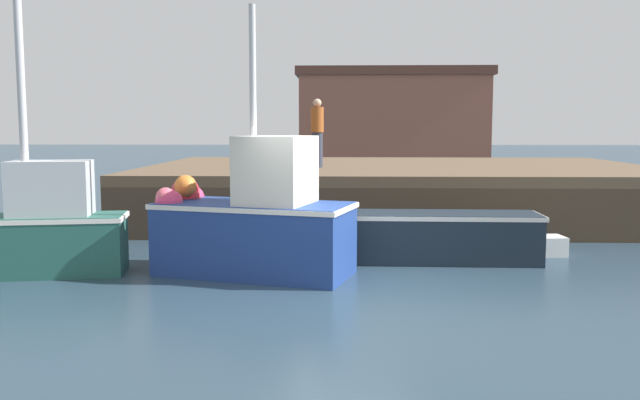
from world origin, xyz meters
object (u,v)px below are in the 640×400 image
object	(u,v)px
fishing_boat_mid	(440,235)
rowboat	(519,246)
fishing_boat_near_right	(253,221)
dockworker	(317,133)
fishing_boat_near_left	(33,230)

from	to	relation	value
fishing_boat_mid	rowboat	xyz separation A→B (m)	(1.61, 0.60, -0.30)
fishing_boat_near_right	rowboat	size ratio (longest dim) A/B	2.48
fishing_boat_near_right	rowboat	distance (m)	5.31
fishing_boat_near_right	rowboat	xyz separation A→B (m)	(4.94, 1.81, -0.73)
fishing_boat_mid	fishing_boat_near_right	bearing A→B (deg)	-160.08
fishing_boat_mid	dockworker	bearing A→B (deg)	115.15
fishing_boat_near_right	dockworker	bearing A→B (deg)	82.74
fishing_boat_near_left	fishing_boat_mid	distance (m)	7.18
fishing_boat_mid	fishing_boat_near_left	bearing A→B (deg)	-169.00
fishing_boat_near_right	dockworker	size ratio (longest dim) A/B	2.50
fishing_boat_near_right	fishing_boat_mid	bearing A→B (deg)	19.92
dockworker	fishing_boat_mid	bearing A→B (deg)	-64.85
fishing_boat_mid	dockworker	distance (m)	6.16
fishing_boat_near_right	rowboat	world-z (taller)	fishing_boat_near_right
fishing_boat_near_right	fishing_boat_mid	size ratio (longest dim) A/B	1.22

